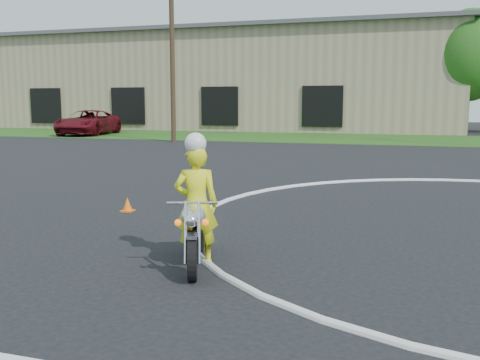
% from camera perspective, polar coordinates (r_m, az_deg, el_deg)
% --- Properties ---
extents(grass_strip, '(120.00, 10.00, 0.02)m').
position_cam_1_polar(grass_strip, '(34.84, 20.59, 4.01)').
color(grass_strip, '#1E4714').
rests_on(grass_strip, ground).
extents(primary_motorcycle, '(0.86, 1.85, 1.01)m').
position_cam_1_polar(primary_motorcycle, '(7.56, -4.92, -5.53)').
color(primary_motorcycle, black).
rests_on(primary_motorcycle, ground).
extents(rider_primary_grp, '(0.72, 0.60, 1.88)m').
position_cam_1_polar(rider_primary_grp, '(7.60, -4.69, -2.26)').
color(rider_primary_grp, yellow).
rests_on(rider_primary_grp, ground).
extents(pickup_grp, '(3.86, 6.65, 1.74)m').
position_cam_1_polar(pickup_grp, '(39.55, -15.89, 5.92)').
color(pickup_grp, '#580A13').
rests_on(pickup_grp, ground).
extents(warehouse, '(41.00, 17.00, 8.30)m').
position_cam_1_polar(warehouse, '(50.35, -1.26, 10.42)').
color(warehouse, tan).
rests_on(warehouse, ground).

